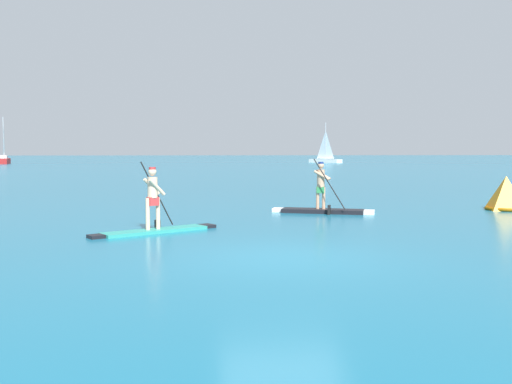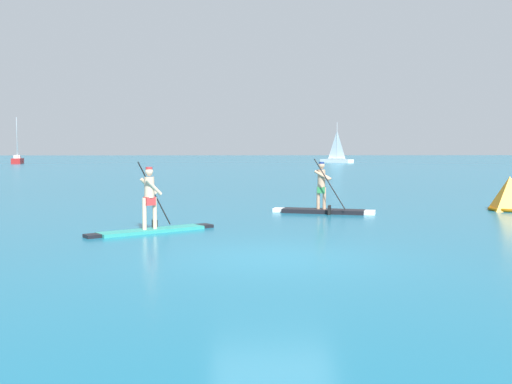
% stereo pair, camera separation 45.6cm
% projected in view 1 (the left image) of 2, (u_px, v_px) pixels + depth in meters
% --- Properties ---
extents(ground, '(440.00, 440.00, 0.00)m').
position_uv_depth(ground, '(283.00, 257.00, 11.81)').
color(ground, '#196B8C').
extents(paddleboarder_mid_center, '(3.22, 2.29, 1.91)m').
position_uv_depth(paddleboarder_mid_center, '(155.00, 218.00, 15.29)').
color(paddleboarder_mid_center, teal).
rests_on(paddleboarder_mid_center, ground).
extents(paddleboarder_far_right, '(3.43, 1.60, 1.87)m').
position_uv_depth(paddleboarder_far_right, '(323.00, 204.00, 20.00)').
color(paddleboarder_far_right, black).
rests_on(paddleboarder_far_right, ground).
extents(race_marker_buoy, '(1.63, 1.63, 1.23)m').
position_uv_depth(race_marker_buoy, '(506.00, 195.00, 21.01)').
color(race_marker_buoy, orange).
rests_on(race_marker_buoy, ground).
extents(sailboat_left_horizon, '(2.39, 5.44, 7.23)m').
position_uv_depth(sailboat_left_horizon, '(4.00, 158.00, 90.71)').
color(sailboat_left_horizon, '#A51E1E').
rests_on(sailboat_left_horizon, ground).
extents(sailboat_right_horizon, '(4.97, 5.48, 6.70)m').
position_uv_depth(sailboat_right_horizon, '(325.00, 158.00, 97.65)').
color(sailboat_right_horizon, white).
rests_on(sailboat_right_horizon, ground).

